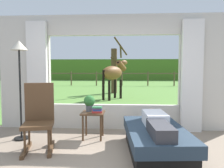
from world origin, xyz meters
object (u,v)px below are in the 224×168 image
(pasture_tree, at_px, (115,69))
(side_table, at_px, (93,117))
(book_stack, at_px, (97,110))
(recliner_sofa, at_px, (156,140))
(reclining_person, at_px, (156,122))
(floor_lamp_left, at_px, (19,60))
(potted_plant, at_px, (89,102))
(horse, at_px, (113,73))
(rocking_chair, at_px, (39,117))

(pasture_tree, bearing_deg, side_table, -90.26)
(book_stack, height_order, pasture_tree, pasture_tree)
(recliner_sofa, distance_m, pasture_tree, 8.45)
(reclining_person, relative_size, floor_lamp_left, 0.76)
(potted_plant, height_order, horse, horse)
(recliner_sofa, bearing_deg, book_stack, 143.99)
(side_table, xyz_separation_m, book_stack, (0.09, -0.07, 0.15))
(recliner_sofa, relative_size, pasture_tree, 0.60)
(book_stack, xyz_separation_m, pasture_tree, (-0.05, 7.69, 0.74))
(pasture_tree, bearing_deg, floor_lamp_left, -100.35)
(side_table, bearing_deg, recliner_sofa, -31.55)
(book_stack, bearing_deg, potted_plant, 143.41)
(potted_plant, bearing_deg, rocking_chair, -137.85)
(potted_plant, relative_size, pasture_tree, 0.11)
(recliner_sofa, bearing_deg, horse, 94.74)
(book_stack, relative_size, floor_lamp_left, 0.11)
(reclining_person, bearing_deg, rocking_chair, 171.56)
(rocking_chair, height_order, side_table, rocking_chair)
(side_table, height_order, potted_plant, potted_plant)
(recliner_sofa, bearing_deg, side_table, 143.55)
(horse, relative_size, pasture_tree, 0.59)
(rocking_chair, xyz_separation_m, horse, (0.93, 5.94, 0.61))
(reclining_person, distance_m, pasture_tree, 8.47)
(reclining_person, xyz_separation_m, side_table, (-1.12, 0.74, -0.10))
(reclining_person, distance_m, rocking_chair, 1.95)
(side_table, distance_m, floor_lamp_left, 1.77)
(reclining_person, distance_m, side_table, 1.34)
(side_table, height_order, horse, horse)
(book_stack, xyz_separation_m, horse, (0.01, 5.38, 0.58))
(recliner_sofa, xyz_separation_m, floor_lamp_left, (-2.50, 0.55, 1.31))
(recliner_sofa, relative_size, rocking_chair, 1.58)
(floor_lamp_left, xyz_separation_m, pasture_tree, (1.42, 7.75, -0.21))
(potted_plant, relative_size, book_stack, 1.54)
(pasture_tree, bearing_deg, rocking_chair, -95.97)
(horse, xyz_separation_m, pasture_tree, (-0.06, 2.30, 0.17))
(floor_lamp_left, relative_size, horse, 1.09)
(floor_lamp_left, bearing_deg, potted_plant, 8.45)
(recliner_sofa, bearing_deg, pasture_tree, 92.54)
(reclining_person, bearing_deg, horse, 94.67)
(book_stack, relative_size, pasture_tree, 0.07)
(recliner_sofa, bearing_deg, reclining_person, -94.90)
(side_table, xyz_separation_m, horse, (0.10, 5.32, 0.73))
(book_stack, distance_m, floor_lamp_left, 1.75)
(recliner_sofa, distance_m, reclining_person, 0.31)
(book_stack, height_order, floor_lamp_left, floor_lamp_left)
(reclining_person, height_order, horse, horse)
(recliner_sofa, height_order, side_table, side_table)
(potted_plant, distance_m, floor_lamp_left, 1.55)
(book_stack, distance_m, pasture_tree, 7.72)
(potted_plant, distance_m, book_stack, 0.24)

